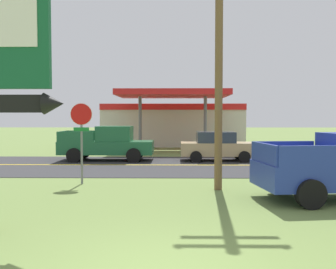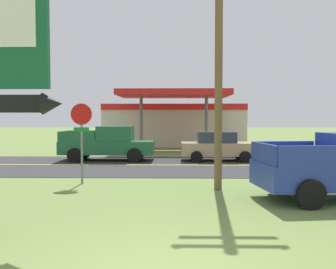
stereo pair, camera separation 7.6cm
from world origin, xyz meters
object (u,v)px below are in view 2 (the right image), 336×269
stop_sign (81,129)px  car_tan_far_lane (218,146)px  gas_station (174,123)px  utility_pole (219,42)px  pickup_green_on_road (109,144)px

stop_sign → car_tan_far_lane: (5.82, 7.27, -1.20)m
stop_sign → gas_station: gas_station is taller
utility_pole → stop_sign: bearing=168.7°
pickup_green_on_road → car_tan_far_lane: bearing=0.0°
utility_pole → car_tan_far_lane: size_ratio=2.18×
utility_pole → gas_station: bearing=94.5°
pickup_green_on_road → car_tan_far_lane: pickup_green_on_road is taller
pickup_green_on_road → gas_station: bearing=73.2°
stop_sign → gas_station: size_ratio=0.25×
gas_station → pickup_green_on_road: 12.57m
utility_pole → car_tan_far_lane: utility_pole is taller
utility_pole → car_tan_far_lane: bearing=83.3°
car_tan_far_lane → pickup_green_on_road: bearing=-180.0°
gas_station → car_tan_far_lane: gas_station is taller
utility_pole → car_tan_far_lane: 9.25m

